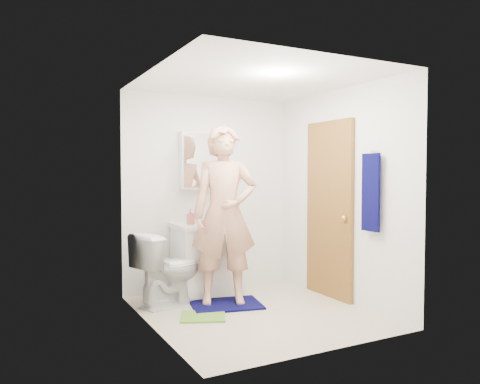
% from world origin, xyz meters
% --- Properties ---
extents(floor, '(2.20, 2.40, 0.02)m').
position_xyz_m(floor, '(0.00, 0.00, -0.01)').
color(floor, beige).
rests_on(floor, ground).
extents(ceiling, '(2.20, 2.40, 0.02)m').
position_xyz_m(ceiling, '(0.00, 0.00, 2.41)').
color(ceiling, white).
rests_on(ceiling, ground).
extents(wall_back, '(2.20, 0.02, 2.40)m').
position_xyz_m(wall_back, '(0.00, 1.21, 1.20)').
color(wall_back, white).
rests_on(wall_back, ground).
extents(wall_front, '(2.20, 0.02, 2.40)m').
position_xyz_m(wall_front, '(0.00, -1.21, 1.20)').
color(wall_front, white).
rests_on(wall_front, ground).
extents(wall_left, '(0.02, 2.40, 2.40)m').
position_xyz_m(wall_left, '(-1.11, 0.00, 1.20)').
color(wall_left, white).
rests_on(wall_left, ground).
extents(wall_right, '(0.02, 2.40, 2.40)m').
position_xyz_m(wall_right, '(1.11, 0.00, 1.20)').
color(wall_right, white).
rests_on(wall_right, ground).
extents(vanity_cabinet, '(0.75, 0.55, 0.80)m').
position_xyz_m(vanity_cabinet, '(-0.15, 0.91, 0.40)').
color(vanity_cabinet, white).
rests_on(vanity_cabinet, floor).
extents(countertop, '(0.79, 0.59, 0.05)m').
position_xyz_m(countertop, '(-0.15, 0.91, 0.83)').
color(countertop, white).
rests_on(countertop, vanity_cabinet).
extents(sink_basin, '(0.40, 0.40, 0.03)m').
position_xyz_m(sink_basin, '(-0.15, 0.91, 0.84)').
color(sink_basin, white).
rests_on(sink_basin, countertop).
extents(faucet, '(0.03, 0.03, 0.12)m').
position_xyz_m(faucet, '(-0.15, 1.09, 0.91)').
color(faucet, silver).
rests_on(faucet, countertop).
extents(medicine_cabinet, '(0.50, 0.12, 0.70)m').
position_xyz_m(medicine_cabinet, '(-0.15, 1.14, 1.60)').
color(medicine_cabinet, white).
rests_on(medicine_cabinet, wall_back).
extents(mirror_panel, '(0.46, 0.01, 0.66)m').
position_xyz_m(mirror_panel, '(-0.15, 1.08, 1.60)').
color(mirror_panel, white).
rests_on(mirror_panel, wall_back).
extents(door, '(0.05, 0.80, 2.05)m').
position_xyz_m(door, '(1.07, 0.15, 1.02)').
color(door, '#9C682B').
rests_on(door, ground).
extents(door_knob, '(0.07, 0.07, 0.07)m').
position_xyz_m(door_knob, '(1.03, -0.17, 0.95)').
color(door_knob, gold).
rests_on(door_knob, door).
extents(towel, '(0.03, 0.24, 0.80)m').
position_xyz_m(towel, '(1.03, -0.57, 1.25)').
color(towel, '#06063F').
rests_on(towel, wall_right).
extents(towel_hook, '(0.06, 0.02, 0.02)m').
position_xyz_m(towel_hook, '(1.07, -0.57, 1.67)').
color(towel_hook, silver).
rests_on(towel_hook, wall_right).
extents(toilet, '(0.89, 0.68, 0.81)m').
position_xyz_m(toilet, '(-0.70, 0.68, 0.40)').
color(toilet, white).
rests_on(toilet, floor).
extents(bath_mat, '(0.85, 0.68, 0.02)m').
position_xyz_m(bath_mat, '(-0.17, 0.36, 0.01)').
color(bath_mat, '#06063F').
rests_on(bath_mat, floor).
extents(green_rug, '(0.55, 0.52, 0.02)m').
position_xyz_m(green_rug, '(-0.56, 0.08, 0.01)').
color(green_rug, '#67A336').
rests_on(green_rug, floor).
extents(soap_dispenser, '(0.09, 0.09, 0.18)m').
position_xyz_m(soap_dispenser, '(-0.38, 0.88, 0.94)').
color(soap_dispenser, '#CE6064').
rests_on(soap_dispenser, countertop).
extents(toothbrush_cup, '(0.14, 0.14, 0.09)m').
position_xyz_m(toothbrush_cup, '(-0.00, 0.99, 0.89)').
color(toothbrush_cup, '#773D86').
rests_on(toothbrush_cup, countertop).
extents(man, '(0.83, 0.69, 1.94)m').
position_xyz_m(man, '(-0.16, 0.41, 0.99)').
color(man, tan).
rests_on(man, bath_mat).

